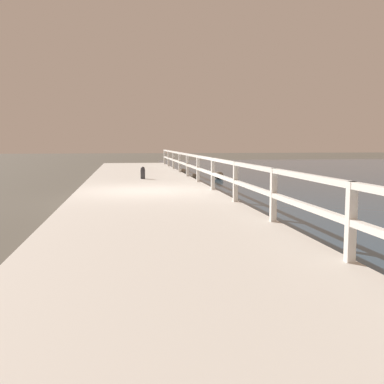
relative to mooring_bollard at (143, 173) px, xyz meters
name	(u,v)px	position (x,y,z in m)	size (l,w,h in m)	color
ground_plane	(147,201)	(-0.05, -4.31, -0.54)	(120.00, 120.00, 0.00)	#4C473D
dock_walkway	(147,196)	(-0.05, -4.31, -0.38)	(4.03, 36.00, 0.30)	beige
railing	(213,168)	(1.87, -4.31, 0.40)	(0.10, 32.50, 0.93)	white
boulder_far_strip	(219,175)	(3.61, 3.19, -0.36)	(0.46, 0.41, 0.34)	slate
boulder_downstream	(183,172)	(2.36, 6.33, -0.38)	(0.42, 0.38, 0.32)	gray
boulder_mid_strip	(195,177)	(2.40, 2.60, -0.39)	(0.39, 0.35, 0.29)	#666056
mooring_bollard	(143,173)	(0.00, 0.00, 0.00)	(0.18, 0.18, 0.46)	#333338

